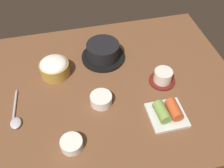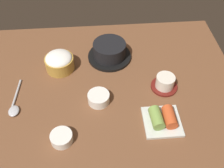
# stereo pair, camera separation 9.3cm
# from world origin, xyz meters

# --- Properties ---
(dining_table) EXTENTS (1.00, 0.76, 0.02)m
(dining_table) POSITION_xyz_m (0.00, 0.00, 0.01)
(dining_table) COLOR brown
(dining_table) RESTS_ON ground
(stone_pot) EXTENTS (0.18, 0.18, 0.07)m
(stone_pot) POSITION_xyz_m (0.02, 0.16, 0.05)
(stone_pot) COLOR black
(stone_pot) RESTS_ON dining_table
(rice_bowl) EXTENTS (0.11, 0.11, 0.07)m
(rice_bowl) POSITION_xyz_m (-0.17, 0.11, 0.06)
(rice_bowl) COLOR #B78C38
(rice_bowl) RESTS_ON dining_table
(tea_cup_with_saucer) EXTENTS (0.10, 0.10, 0.05)m
(tea_cup_with_saucer) POSITION_xyz_m (0.21, -0.02, 0.04)
(tea_cup_with_saucer) COLOR maroon
(tea_cup_with_saucer) RESTS_ON dining_table
(banchan_cup_center) EXTENTS (0.08, 0.08, 0.04)m
(banchan_cup_center) POSITION_xyz_m (-0.03, -0.07, 0.04)
(banchan_cup_center) COLOR white
(banchan_cup_center) RESTS_ON dining_table
(kimchi_plate) EXTENTS (0.12, 0.12, 0.05)m
(kimchi_plate) POSITION_xyz_m (0.17, -0.18, 0.04)
(kimchi_plate) COLOR silver
(kimchi_plate) RESTS_ON dining_table
(side_bowl_near) EXTENTS (0.07, 0.07, 0.03)m
(side_bowl_near) POSITION_xyz_m (-0.15, -0.22, 0.04)
(side_bowl_near) COLOR white
(side_bowl_near) RESTS_ON dining_table
(spoon) EXTENTS (0.04, 0.17, 0.01)m
(spoon) POSITION_xyz_m (-0.32, -0.07, 0.03)
(spoon) COLOR #B7B7BC
(spoon) RESTS_ON dining_table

